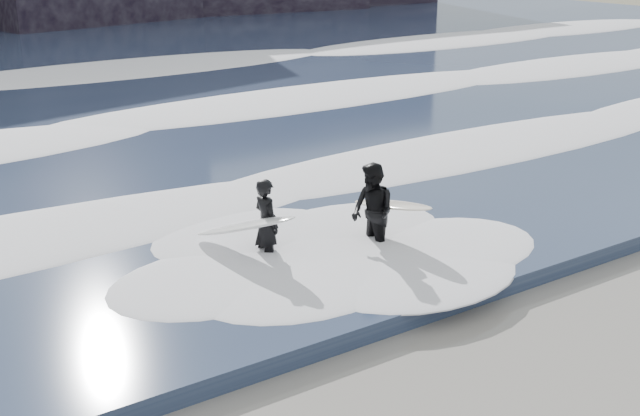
% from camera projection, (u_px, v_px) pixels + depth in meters
% --- Properties ---
extents(foam_near, '(60.00, 3.20, 0.20)m').
position_uv_depth(foam_near, '(225.00, 193.00, 16.05)').
color(foam_near, white).
rests_on(foam_near, sea).
extents(foam_mid, '(60.00, 4.00, 0.24)m').
position_uv_depth(foam_mid, '(103.00, 126.00, 21.52)').
color(foam_mid, white).
rests_on(foam_mid, sea).
extents(foam_far, '(60.00, 4.80, 0.30)m').
position_uv_depth(foam_far, '(15.00, 77.00, 28.55)').
color(foam_far, white).
rests_on(foam_far, sea).
extents(surfer_left, '(1.30, 2.21, 1.56)m').
position_uv_depth(surfer_left, '(259.00, 225.00, 13.23)').
color(surfer_left, black).
rests_on(surfer_left, ground).
extents(surfer_right, '(1.10, 1.91, 1.71)m').
position_uv_depth(surfer_right, '(374.00, 212.00, 13.60)').
color(surfer_right, black).
rests_on(surfer_right, ground).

